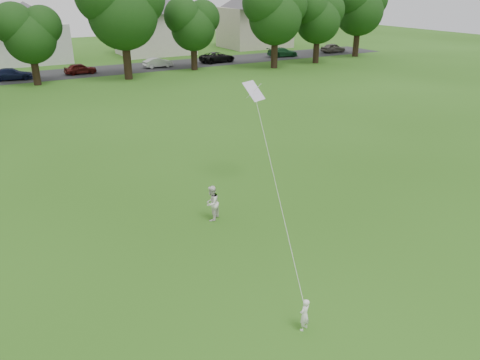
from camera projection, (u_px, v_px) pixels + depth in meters
ground at (240, 268)px, 15.99m from camera, size 160.00×160.00×0.00m
street at (46, 75)px, 49.70m from camera, size 90.00×7.00×0.01m
toddler at (305, 315)px, 12.96m from camera, size 0.43×0.35×1.00m
older_boy at (212, 203)px, 19.00m from camera, size 0.92×0.89×1.49m
kite at (273, 173)px, 17.06m from camera, size 2.76×5.47×11.37m
tree_row at (102, 15)px, 44.57m from camera, size 81.93×9.00×11.07m
parked_cars at (96, 67)px, 50.98m from camera, size 71.08×2.51×1.29m
house_row at (43, 19)px, 56.63m from camera, size 76.99×13.71×10.57m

